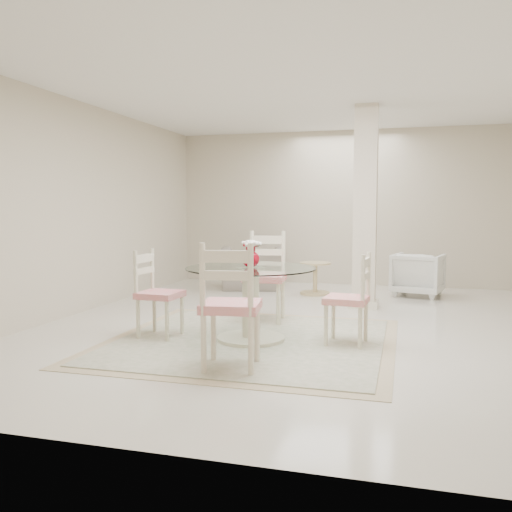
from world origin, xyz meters
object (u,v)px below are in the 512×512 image
(recliner_taupe, at_px, (253,268))
(side_table, at_px, (315,280))
(dining_chair_north, at_px, (266,269))
(armchair_white, at_px, (418,274))
(dining_chair_west, at_px, (154,287))
(dining_chair_south, at_px, (229,297))
(dining_table, at_px, (251,304))
(dining_chair_east, at_px, (353,292))
(column, at_px, (365,208))
(red_vase, at_px, (251,253))

(recliner_taupe, height_order, side_table, recliner_taupe)
(dining_chair_north, xyz_separation_m, armchair_white, (1.79, 2.44, -0.29))
(dining_chair_west, height_order, dining_chair_south, dining_chair_south)
(dining_table, xyz_separation_m, recliner_taupe, (-0.97, 3.51, -0.04))
(dining_chair_north, relative_size, armchair_white, 1.62)
(dining_chair_north, distance_m, dining_chair_west, 1.44)
(dining_chair_east, bearing_deg, column, -173.32)
(dining_chair_west, xyz_separation_m, armchair_white, (2.69, 3.55, -0.20))
(recliner_taupe, relative_size, side_table, 2.09)
(column, distance_m, dining_chair_east, 2.30)
(column, height_order, dining_chair_south, column)
(dining_chair_east, xyz_separation_m, dining_chair_west, (-2.02, -0.19, 0.00))
(dining_chair_south, distance_m, side_table, 4.21)
(dining_chair_south, relative_size, recliner_taupe, 1.12)
(dining_chair_east, distance_m, recliner_taupe, 3.95)
(dining_chair_east, xyz_separation_m, dining_chair_south, (-0.90, -1.12, 0.09))
(dining_chair_north, bearing_deg, armchair_white, 48.79)
(dining_chair_east, xyz_separation_m, side_table, (-0.87, 3.08, -0.30))
(red_vase, xyz_separation_m, armchair_white, (1.68, 3.46, -0.56))
(dining_chair_north, xyz_separation_m, dining_chair_south, (0.22, -2.04, 0.00))
(dining_chair_north, distance_m, dining_chair_south, 2.05)
(dining_chair_west, distance_m, dining_chair_south, 1.46)
(column, distance_m, side_table, 1.67)
(dining_table, distance_m, dining_chair_east, 1.02)
(dining_chair_north, relative_size, recliner_taupe, 1.12)
(dining_chair_east, bearing_deg, dining_chair_south, -33.46)
(red_vase, bearing_deg, armchair_white, 64.08)
(dining_chair_east, bearing_deg, dining_chair_west, -79.20)
(column, bearing_deg, red_vase, -113.03)
(dining_chair_east, bearing_deg, recliner_taupe, -144.55)
(dining_chair_south, bearing_deg, red_vase, -91.97)
(dining_chair_east, relative_size, recliner_taupe, 0.96)
(dining_chair_west, relative_size, dining_chair_south, 0.86)
(column, xyz_separation_m, recliner_taupe, (-1.93, 1.26, -1.01))
(dining_chair_east, bearing_deg, dining_chair_north, -124.29)
(dining_chair_east, distance_m, side_table, 3.21)
(dining_chair_north, bearing_deg, dining_table, -88.78)
(dining_chair_south, distance_m, recliner_taupe, 4.66)
(recliner_taupe, bearing_deg, dining_chair_south, 88.75)
(side_table, bearing_deg, armchair_white, 10.40)
(column, bearing_deg, dining_chair_west, -130.04)
(dining_table, xyz_separation_m, dining_chair_south, (0.11, -1.02, 0.24))
(dining_chair_west, bearing_deg, side_table, -15.77)
(recliner_taupe, bearing_deg, side_table, 148.60)
(dining_chair_east, distance_m, dining_chair_south, 1.43)
(red_vase, bearing_deg, side_table, 87.56)
(column, relative_size, dining_chair_west, 2.68)
(column, xyz_separation_m, dining_chair_east, (0.05, -2.15, -0.82))
(red_vase, distance_m, armchair_white, 3.89)
(column, height_order, dining_chair_east, column)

